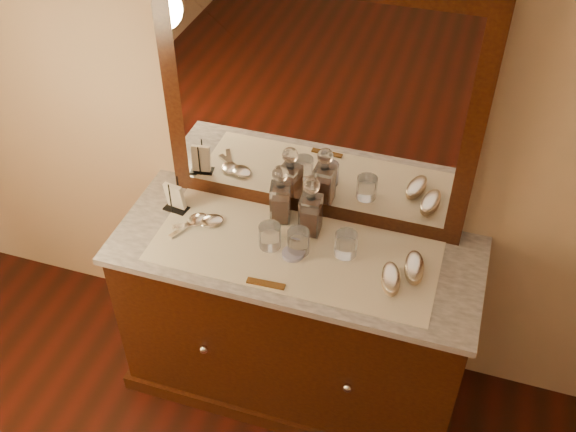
# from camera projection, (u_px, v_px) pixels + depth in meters

# --- Properties ---
(dresser_cabinet) EXTENTS (1.40, 0.55, 0.82)m
(dresser_cabinet) POSITION_uv_depth(u_px,v_px,m) (295.00, 321.00, 2.89)
(dresser_cabinet) COLOR black
(dresser_cabinet) RESTS_ON floor
(dresser_plinth) EXTENTS (1.46, 0.59, 0.08)m
(dresser_plinth) POSITION_uv_depth(u_px,v_px,m) (295.00, 372.00, 3.13)
(dresser_plinth) COLOR black
(dresser_plinth) RESTS_ON floor
(knob_left) EXTENTS (0.04, 0.04, 0.04)m
(knob_left) POSITION_uv_depth(u_px,v_px,m) (204.00, 349.00, 2.73)
(knob_left) COLOR silver
(knob_left) RESTS_ON dresser_cabinet
(knob_right) EXTENTS (0.04, 0.04, 0.04)m
(knob_right) POSITION_uv_depth(u_px,v_px,m) (347.00, 388.00, 2.59)
(knob_right) COLOR silver
(knob_right) RESTS_ON dresser_cabinet
(marble_top) EXTENTS (1.44, 0.59, 0.03)m
(marble_top) POSITION_uv_depth(u_px,v_px,m) (296.00, 251.00, 2.61)
(marble_top) COLOR silver
(marble_top) RESTS_ON dresser_cabinet
(mirror_frame) EXTENTS (1.20, 0.08, 1.00)m
(mirror_frame) POSITION_uv_depth(u_px,v_px,m) (317.00, 105.00, 2.44)
(mirror_frame) COLOR black
(mirror_frame) RESTS_ON marble_top
(mirror_glass) EXTENTS (1.06, 0.01, 0.86)m
(mirror_glass) POSITION_uv_depth(u_px,v_px,m) (314.00, 110.00, 2.42)
(mirror_glass) COLOR white
(mirror_glass) RESTS_ON marble_top
(lace_runner) EXTENTS (1.10, 0.45, 0.00)m
(lace_runner) POSITION_uv_depth(u_px,v_px,m) (294.00, 251.00, 2.58)
(lace_runner) COLOR silver
(lace_runner) RESTS_ON marble_top
(pin_dish) EXTENTS (0.09, 0.09, 0.01)m
(pin_dish) POSITION_uv_depth(u_px,v_px,m) (293.00, 254.00, 2.56)
(pin_dish) COLOR white
(pin_dish) RESTS_ON lace_runner
(comb) EXTENTS (0.14, 0.03, 0.01)m
(comb) POSITION_uv_depth(u_px,v_px,m) (266.00, 284.00, 2.45)
(comb) COLOR brown
(comb) RESTS_ON lace_runner
(napkin_rack) EXTENTS (0.11, 0.07, 0.15)m
(napkin_rack) POSITION_uv_depth(u_px,v_px,m) (175.00, 198.00, 2.73)
(napkin_rack) COLOR black
(napkin_rack) RESTS_ON marble_top
(decanter_left) EXTENTS (0.10, 0.10, 0.26)m
(decanter_left) POSITION_uv_depth(u_px,v_px,m) (281.00, 199.00, 2.65)
(decanter_left) COLOR brown
(decanter_left) RESTS_ON lace_runner
(decanter_right) EXTENTS (0.08, 0.08, 0.26)m
(decanter_right) POSITION_uv_depth(u_px,v_px,m) (311.00, 212.00, 2.60)
(decanter_right) COLOR brown
(decanter_right) RESTS_ON lace_runner
(brush_near) EXTENTS (0.10, 0.17, 0.04)m
(brush_near) POSITION_uv_depth(u_px,v_px,m) (391.00, 279.00, 2.44)
(brush_near) COLOR #A18662
(brush_near) RESTS_ON lace_runner
(brush_far) EXTENTS (0.10, 0.17, 0.04)m
(brush_far) POSITION_uv_depth(u_px,v_px,m) (414.00, 268.00, 2.48)
(brush_far) COLOR #A18662
(brush_far) RESTS_ON lace_runner
(hand_mirror_outer) EXTENTS (0.12, 0.19, 0.02)m
(hand_mirror_outer) POSITION_uv_depth(u_px,v_px,m) (194.00, 221.00, 2.70)
(hand_mirror_outer) COLOR silver
(hand_mirror_outer) RESTS_ON lace_runner
(hand_mirror_inner) EXTENTS (0.20, 0.15, 0.02)m
(hand_mirror_inner) POSITION_uv_depth(u_px,v_px,m) (207.00, 222.00, 2.69)
(hand_mirror_inner) COLOR silver
(hand_mirror_inner) RESTS_ON lace_runner
(tumblers) EXTENTS (0.38, 0.13, 0.10)m
(tumblers) POSITION_uv_depth(u_px,v_px,m) (305.00, 241.00, 2.55)
(tumblers) COLOR white
(tumblers) RESTS_ON lace_runner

